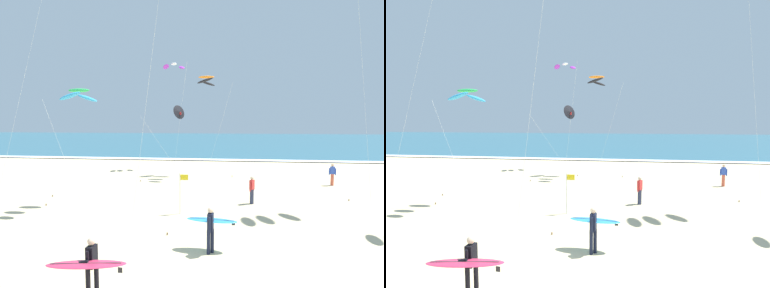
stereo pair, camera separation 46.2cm
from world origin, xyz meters
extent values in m
cube|color=#2D6075|center=(0.00, 57.85, 0.04)|extent=(160.00, 60.00, 0.08)
cube|color=white|center=(0.00, 28.15, 0.09)|extent=(160.00, 1.65, 0.01)
cylinder|color=black|center=(0.44, 2.57, 0.44)|extent=(0.13, 0.13, 0.88)
cylinder|color=black|center=(0.56, 2.72, 0.44)|extent=(0.13, 0.13, 0.88)
cube|color=black|center=(0.50, 2.64, 1.18)|extent=(0.23, 0.35, 0.60)
cube|color=white|center=(0.39, 2.65, 1.22)|extent=(0.03, 0.20, 0.32)
sphere|color=beige|center=(0.50, 2.64, 1.60)|extent=(0.21, 0.21, 0.21)
cylinder|color=black|center=(0.48, 2.41, 1.14)|extent=(0.09, 0.09, 0.56)
cylinder|color=black|center=(0.52, 2.87, 1.29)|extent=(0.09, 0.09, 0.26)
cylinder|color=black|center=(0.46, 2.97, 1.16)|extent=(0.26, 0.10, 0.14)
ellipsoid|color=#3399D8|center=(0.53, 3.00, 1.12)|extent=(1.95, 0.74, 0.10)
cube|color=#333333|center=(0.53, 3.00, 1.16)|extent=(1.67, 0.15, 0.03)
cube|color=#262628|center=(1.32, 2.94, 1.05)|extent=(0.12, 0.02, 0.14)
cylinder|color=black|center=(-2.62, -0.73, 0.44)|extent=(0.13, 0.13, 0.88)
cylinder|color=black|center=(-2.44, -0.58, 0.44)|extent=(0.13, 0.13, 0.88)
cube|color=black|center=(-2.53, -0.66, 1.18)|extent=(0.22, 0.35, 0.60)
cube|color=blue|center=(-2.63, -0.65, 1.22)|extent=(0.02, 0.20, 0.32)
sphere|color=beige|center=(-2.53, -0.66, 1.60)|extent=(0.21, 0.21, 0.21)
cylinder|color=black|center=(-2.54, -0.89, 1.29)|extent=(0.09, 0.09, 0.26)
cylinder|color=black|center=(-2.61, -0.97, 1.16)|extent=(0.26, 0.10, 0.14)
cylinder|color=black|center=(-2.51, -0.43, 1.14)|extent=(0.09, 0.09, 0.56)
ellipsoid|color=#D83359|center=(-2.55, -1.02, 1.12)|extent=(2.32, 0.69, 0.29)
cube|color=#333333|center=(-2.55, -1.02, 1.16)|extent=(2.01, 0.15, 0.20)
cube|color=#262628|center=(-1.59, -1.07, 1.05)|extent=(0.12, 0.02, 0.14)
ellipsoid|color=#2D99DB|center=(-6.93, 6.93, 6.02)|extent=(1.21, 0.51, 0.56)
ellipsoid|color=green|center=(-6.90, 7.88, 6.38)|extent=(1.20, 0.51, 0.20)
ellipsoid|color=#2D99DB|center=(-6.87, 8.83, 6.02)|extent=(1.21, 0.51, 0.56)
cylinder|color=silver|center=(-7.98, 7.91, 3.01)|extent=(2.17, 0.07, 5.83)
cylinder|color=brown|center=(-9.06, 7.95, 0.05)|extent=(0.06, 0.06, 0.10)
cylinder|color=silver|center=(-11.28, 9.39, 6.44)|extent=(2.95, 1.05, 12.67)
cylinder|color=brown|center=(-9.81, 9.91, 0.05)|extent=(0.06, 0.06, 0.10)
ellipsoid|color=purple|center=(-3.49, 22.36, 9.71)|extent=(0.88, 1.11, 0.49)
ellipsoid|color=white|center=(-4.20, 22.04, 9.99)|extent=(0.87, 1.09, 0.20)
ellipsoid|color=purple|center=(-4.90, 21.72, 9.71)|extent=(0.88, 1.11, 0.49)
cylinder|color=silver|center=(-3.29, 20.03, 4.85)|extent=(1.82, 4.03, 9.51)
cylinder|color=brown|center=(-2.39, 18.02, 0.05)|extent=(0.06, 0.06, 0.10)
ellipsoid|color=black|center=(-0.78, 19.04, 7.83)|extent=(1.32, 0.47, 0.60)
ellipsoid|color=orange|center=(-0.80, 17.99, 8.23)|extent=(1.32, 0.47, 0.20)
ellipsoid|color=black|center=(-0.81, 16.93, 7.83)|extent=(1.32, 0.47, 0.60)
cylinder|color=silver|center=(0.29, 17.97, 3.92)|extent=(2.18, 0.04, 7.63)
cylinder|color=brown|center=(1.37, 17.95, 0.05)|extent=(0.06, 0.06, 0.10)
cone|color=black|center=(-3.14, 18.52, 5.40)|extent=(1.14, 1.28, 1.21)
cube|color=red|center=(-3.14, 18.52, 5.26)|extent=(0.36, 0.28, 0.24)
cylinder|color=silver|center=(-4.40, 16.87, 2.62)|extent=(2.54, 3.33, 5.04)
cylinder|color=brown|center=(-5.67, 15.21, 0.05)|extent=(0.06, 0.06, 0.10)
cylinder|color=silver|center=(-2.33, 4.71, 5.91)|extent=(1.84, 0.91, 11.62)
cylinder|color=brown|center=(-1.41, 4.26, 0.05)|extent=(0.06, 0.06, 0.10)
cylinder|color=silver|center=(8.56, 10.31, 6.10)|extent=(0.68, 1.43, 12.01)
cylinder|color=brown|center=(8.22, 11.02, 0.05)|extent=(0.06, 0.06, 0.10)
cylinder|color=#D8593F|center=(8.57, 15.42, 0.42)|extent=(0.22, 0.22, 0.84)
cube|color=#3351B7|center=(8.57, 15.42, 1.11)|extent=(0.34, 0.22, 0.54)
sphere|color=tan|center=(8.57, 15.42, 1.49)|extent=(0.20, 0.20, 0.20)
cylinder|color=#3351B7|center=(8.78, 15.39, 1.01)|extent=(0.08, 0.08, 0.50)
cylinder|color=#3351B7|center=(8.37, 15.44, 1.01)|extent=(0.08, 0.08, 0.50)
cylinder|color=#2D334C|center=(2.44, 9.67, 0.42)|extent=(0.22, 0.22, 0.84)
cube|color=red|center=(2.44, 9.67, 1.11)|extent=(0.32, 0.37, 0.54)
sphere|color=beige|center=(2.44, 9.67, 1.49)|extent=(0.20, 0.20, 0.20)
cylinder|color=red|center=(2.34, 9.49, 1.01)|extent=(0.08, 0.08, 0.50)
cylinder|color=red|center=(2.55, 9.85, 1.01)|extent=(0.08, 0.08, 0.50)
cylinder|color=silver|center=(-1.34, 7.30, 1.05)|extent=(0.05, 0.05, 2.10)
cube|color=yellow|center=(-1.12, 7.30, 1.90)|extent=(0.40, 0.02, 0.28)
camera|label=1|loc=(1.17, -8.75, 4.95)|focal=30.22mm
camera|label=2|loc=(1.63, -8.69, 4.95)|focal=30.22mm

